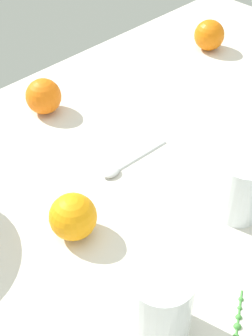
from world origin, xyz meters
TOP-DOWN VIEW (x-y plane):
  - ground_plane at (0.00, 0.00)cm, footprint 148.30×85.65cm
  - juice_glass at (-13.06, -16.40)cm, footprint 7.50×7.50cm
  - second_glass at (9.64, -11.68)cm, footprint 6.47×6.47cm
  - loose_orange_0 at (47.38, 23.53)cm, footprint 6.86×6.86cm
  - loose_orange_1 at (5.52, 30.06)cm, footprint 6.78×6.78cm
  - loose_orange_3 at (-10.47, 2.56)cm, footprint 6.88×6.88cm
  - spoon at (5.05, 7.84)cm, footprint 14.36×2.38cm
  - herb_sprig_0 at (-5.31, -22.65)cm, footprint 7.19×4.21cm

SIDE VIEW (x-z plane):
  - ground_plane at x=0.00cm, z-range -3.00..0.00cm
  - herb_sprig_0 at x=-5.31cm, z-range -0.23..0.76cm
  - spoon at x=5.05cm, z-range -0.06..0.94cm
  - loose_orange_1 at x=5.52cm, z-range 0.00..6.78cm
  - loose_orange_0 at x=47.38cm, z-range 0.00..6.86cm
  - loose_orange_3 at x=-10.47cm, z-range 0.00..6.88cm
  - second_glass at x=9.64cm, z-range -0.69..9.03cm
  - juice_glass at x=-13.06cm, z-range -0.72..9.44cm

